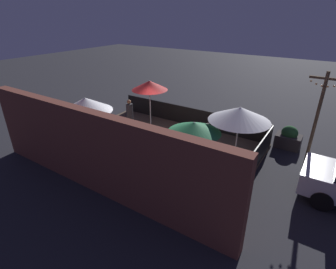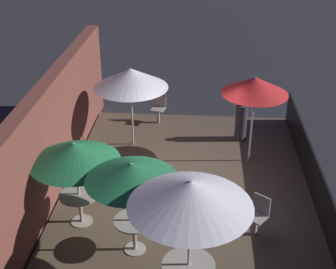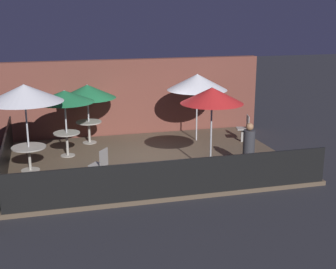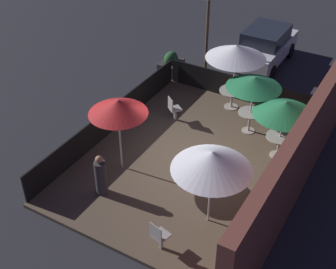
# 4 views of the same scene
# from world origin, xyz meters

# --- Properties ---
(ground_plane) EXTENTS (60.00, 60.00, 0.00)m
(ground_plane) POSITION_xyz_m (0.00, 0.00, 0.00)
(ground_plane) COLOR #26262B
(patio_deck) EXTENTS (8.42, 6.20, 0.12)m
(patio_deck) POSITION_xyz_m (0.00, 0.00, 0.06)
(patio_deck) COLOR brown
(patio_deck) RESTS_ON ground_plane
(building_wall) EXTENTS (10.02, 0.36, 2.86)m
(building_wall) POSITION_xyz_m (0.00, 3.33, 1.43)
(building_wall) COLOR brown
(building_wall) RESTS_ON ground_plane
(fence_front) EXTENTS (8.22, 0.05, 0.95)m
(fence_front) POSITION_xyz_m (0.00, -3.06, 0.59)
(fence_front) COLOR black
(fence_front) RESTS_ON patio_deck
(fence_side_left) EXTENTS (0.05, 6.00, 0.95)m
(fence_side_left) POSITION_xyz_m (-4.16, 0.00, 0.59)
(fence_side_left) COLOR black
(fence_side_left) RESTS_ON patio_deck
(patio_umbrella_0) EXTENTS (1.93, 1.93, 2.03)m
(patio_umbrella_0) POSITION_xyz_m (-1.57, 2.34, 1.92)
(patio_umbrella_0) COLOR #B2B2B7
(patio_umbrella_0) RESTS_ON patio_deck
(patio_umbrella_1) EXTENTS (1.83, 1.83, 2.09)m
(patio_umbrella_1) POSITION_xyz_m (-2.39, 1.01, 2.02)
(patio_umbrella_1) COLOR #B2B2B7
(patio_umbrella_1) RESTS_ON patio_deck
(patio_umbrella_2) EXTENTS (2.13, 2.13, 2.50)m
(patio_umbrella_2) POSITION_xyz_m (-3.51, -0.13, 2.37)
(patio_umbrella_2) COLOR #B2B2B7
(patio_umbrella_2) RESTS_ON patio_deck
(patio_umbrella_3) EXTENTS (1.74, 1.74, 2.44)m
(patio_umbrella_3) POSITION_xyz_m (1.43, -1.62, 2.33)
(patio_umbrella_3) COLOR #B2B2B7
(patio_umbrella_3) RESTS_ON patio_deck
(patio_umbrella_4) EXTENTS (2.08, 2.08, 2.35)m
(patio_umbrella_4) POSITION_xyz_m (2.11, 1.69, 2.19)
(patio_umbrella_4) COLOR #B2B2B7
(patio_umbrella_4) RESTS_ON patio_deck
(dining_table_0) EXTENTS (0.88, 0.88, 0.76)m
(dining_table_0) POSITION_xyz_m (-1.57, 2.34, 0.72)
(dining_table_0) COLOR #9E998E
(dining_table_0) RESTS_ON patio_deck
(dining_table_1) EXTENTS (0.83, 0.83, 0.76)m
(dining_table_1) POSITION_xyz_m (-2.39, 1.01, 0.72)
(dining_table_1) COLOR #9E998E
(dining_table_1) RESTS_ON patio_deck
(dining_table_2) EXTENTS (0.97, 0.97, 0.71)m
(dining_table_2) POSITION_xyz_m (-3.51, -0.13, 0.69)
(dining_table_2) COLOR #9E998E
(dining_table_2) RESTS_ON patio_deck
(patio_chair_0) EXTENTS (0.56, 0.56, 0.92)m
(patio_chair_0) POSITION_xyz_m (-1.67, -1.56, 0.62)
(patio_chair_0) COLOR gray
(patio_chair_0) RESTS_ON patio_deck
(patio_chair_1) EXTENTS (0.48, 0.48, 0.93)m
(patio_chair_1) POSITION_xyz_m (3.66, 1.07, 0.63)
(patio_chair_1) COLOR gray
(patio_chair_1) RESTS_ON patio_deck
(patron_0) EXTENTS (0.45, 0.45, 1.33)m
(patron_0) POSITION_xyz_m (2.66, -1.46, 0.72)
(patron_0) COLOR #333338
(patron_0) RESTS_ON patio_deck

